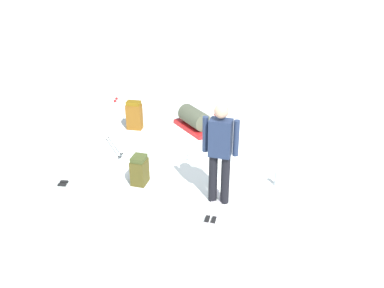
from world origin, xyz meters
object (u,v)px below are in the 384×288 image
at_px(ski_pair_near, 210,220).
at_px(thermos_bottle, 276,178).
at_px(backpack_large_dark, 134,115).
at_px(ski_poles_planted_near, 118,126).
at_px(ski_pair_far, 63,184).
at_px(ski_poles_planted_far, 215,145).
at_px(gear_sled, 194,120).
at_px(skier_standing, 220,149).
at_px(backpack_bright, 139,170).

bearing_deg(ski_pair_near, thermos_bottle, -27.07).
height_order(backpack_large_dark, ski_poles_planted_near, ski_poles_planted_near).
relative_size(ski_pair_far, ski_poles_planted_far, 1.35).
distance_m(ski_pair_far, gear_sled, 3.29).
xyz_separation_m(skier_standing, thermos_bottle, (0.84, -0.78, -0.82)).
relative_size(skier_standing, ski_pair_far, 0.91).
distance_m(ski_pair_near, gear_sled, 3.38).
xyz_separation_m(ski_pair_near, ski_pair_far, (0.01, 2.73, -0.00)).
bearing_deg(skier_standing, ski_pair_far, 101.65).
xyz_separation_m(ski_pair_far, ski_poles_planted_far, (1.01, -2.43, 0.75)).
height_order(backpack_large_dark, gear_sled, backpack_large_dark).
distance_m(backpack_large_dark, thermos_bottle, 3.64).
bearing_deg(ski_pair_near, gear_sled, 25.83).
bearing_deg(ski_poles_planted_near, gear_sled, -25.18).
bearing_deg(backpack_large_dark, ski_pair_far, 179.77).
bearing_deg(ski_pair_near, ski_pair_far, 89.84).
distance_m(skier_standing, ski_pair_far, 2.89).
height_order(backpack_large_dark, thermos_bottle, backpack_large_dark).
bearing_deg(backpack_bright, ski_pair_far, 114.89).
bearing_deg(gear_sled, skier_standing, -150.38).
bearing_deg(ski_pair_far, backpack_bright, -65.11).
relative_size(skier_standing, ski_poles_planted_near, 1.37).
bearing_deg(ski_poles_planted_near, skier_standing, -107.00).
bearing_deg(backpack_bright, skier_standing, -90.54).
bearing_deg(ski_pair_far, thermos_bottle, -68.03).
bearing_deg(backpack_bright, backpack_large_dark, 31.10).
height_order(skier_standing, ski_pair_far, skier_standing).
xyz_separation_m(backpack_large_dark, ski_poles_planted_near, (-1.33, -0.41, 0.37)).
bearing_deg(gear_sled, ski_poles_planted_far, -149.93).
relative_size(backpack_large_dark, gear_sled, 0.57).
relative_size(skier_standing, gear_sled, 1.49).
relative_size(backpack_large_dark, ski_poles_planted_far, 0.47).
distance_m(skier_standing, ski_pair_near, 1.10).
distance_m(ski_poles_planted_far, thermos_bottle, 1.25).
xyz_separation_m(ski_pair_near, ski_poles_planted_near, (1.25, 2.31, 0.68)).
bearing_deg(ski_poles_planted_far, ski_pair_near, -163.51).
bearing_deg(skier_standing, ski_poles_planted_far, 27.58).
bearing_deg(skier_standing, ski_pair_near, -173.76).
bearing_deg(ski_poles_planted_far, ski_poles_planted_near, 83.53).
height_order(backpack_large_dark, ski_poles_planted_far, ski_poles_planted_far).
distance_m(ski_pair_far, ski_poles_planted_near, 1.47).
relative_size(ski_pair_far, ski_poles_planted_near, 1.51).
xyz_separation_m(backpack_large_dark, thermos_bottle, (-1.17, -3.44, -0.19)).
distance_m(backpack_large_dark, ski_poles_planted_far, 2.91).
bearing_deg(backpack_bright, ski_pair_near, -110.66).
xyz_separation_m(ski_pair_far, backpack_bright, (0.56, -1.22, 0.25)).
xyz_separation_m(backpack_bright, gear_sled, (2.46, -0.05, -0.03)).
bearing_deg(ski_pair_far, ski_poles_planted_near, -18.82).
bearing_deg(ski_poles_planted_near, backpack_large_dark, 17.27).
height_order(skier_standing, backpack_bright, skier_standing).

